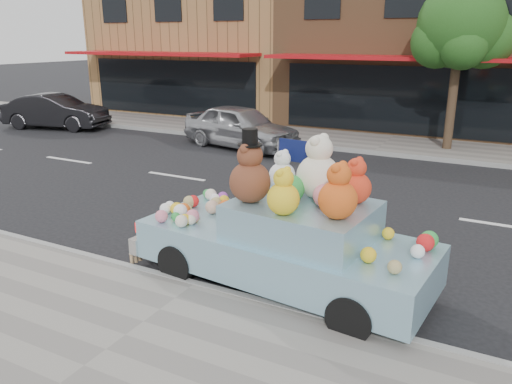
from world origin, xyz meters
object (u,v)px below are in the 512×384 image
Objects in this scene: street_tree at (461,33)px; car_silver at (241,126)px; car_dark at (55,111)px; art_car at (285,234)px.

car_silver is (-6.28, -2.55, -2.98)m from street_tree.
car_dark is (-8.48, -0.22, -0.02)m from car_silver.
street_tree is 1.24× the size of car_dark.
street_tree reaches higher than art_car.
car_dark is at bearing 155.49° from art_car.
art_car reaches higher than car_silver.
street_tree reaches higher than car_silver.
car_silver is at bearing -157.92° from street_tree.
street_tree is at bearing 90.77° from art_car.
street_tree is at bearing -93.39° from car_dark.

